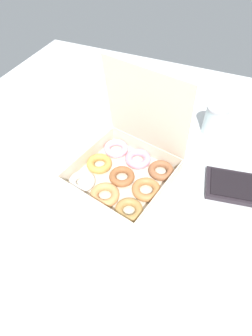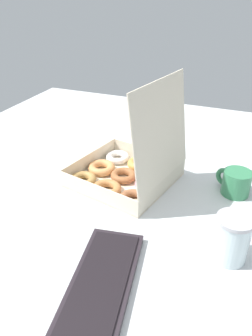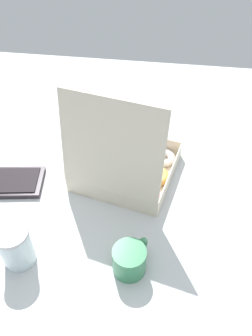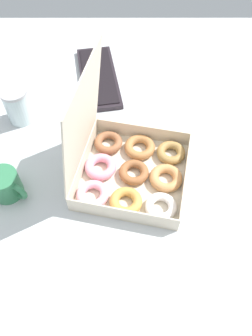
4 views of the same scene
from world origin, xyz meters
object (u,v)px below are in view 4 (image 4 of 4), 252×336
(donut_box, at_px, (128,167))
(coffee_mug, at_px, (6,185))
(keyboard, at_px, (98,77))
(glass_jar, at_px, (18,105))

(donut_box, xyz_separation_m, coffee_mug, (-0.07, 0.35, 0.00))
(donut_box, bearing_deg, coffee_mug, 100.47)
(donut_box, distance_m, keyboard, 0.47)
(keyboard, bearing_deg, glass_jar, 129.65)
(donut_box, relative_size, keyboard, 0.98)
(donut_box, distance_m, coffee_mug, 0.36)
(coffee_mug, height_order, glass_jar, glass_jar)
(keyboard, xyz_separation_m, coffee_mug, (-0.52, 0.24, 0.03))
(coffee_mug, bearing_deg, glass_jar, 3.55)
(keyboard, distance_m, coffee_mug, 0.58)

